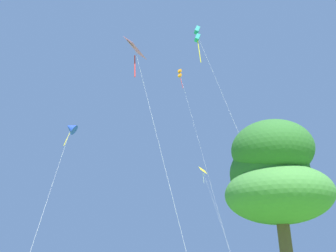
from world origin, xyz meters
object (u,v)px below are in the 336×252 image
at_px(kite_blue_delta, 71,128).
at_px(tree_right_cluster, 274,177).
at_px(kite_orange_box, 180,75).
at_px(kite_pink_low, 136,55).
at_px(kite_teal_box, 198,36).
at_px(kite_yellow_diamond, 204,175).

xyz_separation_m(kite_blue_delta, tree_right_cluster, (13.08, -6.41, -4.12)).
bearing_deg(kite_orange_box, kite_pink_low, -122.52).
distance_m(kite_pink_low, kite_teal_box, 13.06).
bearing_deg(tree_right_cluster, kite_teal_box, 92.17).
distance_m(kite_yellow_diamond, kite_blue_delta, 26.23).
bearing_deg(kite_yellow_diamond, kite_pink_low, -128.32).
relative_size(kite_orange_box, kite_teal_box, 1.07).
distance_m(kite_orange_box, kite_teal_box, 12.40).
distance_m(kite_teal_box, tree_right_cluster, 20.89).
bearing_deg(kite_orange_box, kite_teal_box, -103.13).
distance_m(kite_blue_delta, kite_pink_low, 7.79).
bearing_deg(kite_yellow_diamond, kite_teal_box, -116.76).
bearing_deg(tree_right_cluster, kite_pink_low, 154.69).
xyz_separation_m(kite_pink_low, tree_right_cluster, (8.83, -4.17, -10.25)).
bearing_deg(kite_blue_delta, kite_orange_box, 44.82).
relative_size(kite_yellow_diamond, kite_pink_low, 0.76).
bearing_deg(kite_yellow_diamond, tree_right_cluster, -105.53).
bearing_deg(kite_teal_box, kite_pink_low, -146.00).
height_order(kite_orange_box, tree_right_cluster, kite_orange_box).
height_order(kite_blue_delta, tree_right_cluster, kite_blue_delta).
height_order(kite_orange_box, kite_pink_low, kite_orange_box).
xyz_separation_m(kite_blue_delta, kite_teal_box, (12.71, 3.47, 14.28)).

